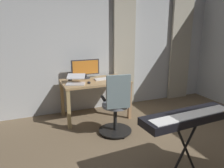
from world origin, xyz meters
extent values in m
cube|color=silver|center=(0.00, -2.73, 1.36)|extent=(5.41, 0.10, 2.72)
cube|color=#BCB59F|center=(-1.99, -2.62, 1.27)|extent=(0.55, 0.06, 2.54)
cube|color=#BCB59F|center=(-0.50, -2.62, 1.27)|extent=(0.49, 0.06, 2.54)
cube|color=tan|center=(0.31, -2.21, 0.73)|extent=(1.26, 0.73, 0.04)
cube|color=tan|center=(-0.28, -1.89, 0.35)|extent=(0.06, 0.06, 0.71)
cube|color=tan|center=(0.90, -1.89, 0.35)|extent=(0.06, 0.06, 0.71)
cube|color=tan|center=(-0.28, -2.54, 0.35)|extent=(0.06, 0.06, 0.71)
cube|color=tan|center=(0.90, -2.54, 0.35)|extent=(0.06, 0.06, 0.71)
cylinder|color=black|center=(0.21, -1.44, 0.04)|extent=(0.56, 0.56, 0.02)
sphere|color=black|center=(-0.05, -1.40, 0.03)|extent=(0.05, 0.05, 0.05)
sphere|color=black|center=(0.09, -1.67, 0.03)|extent=(0.05, 0.05, 0.05)
sphere|color=black|center=(0.39, -1.62, 0.03)|extent=(0.05, 0.05, 0.05)
sphere|color=black|center=(0.44, -1.32, 0.03)|extent=(0.05, 0.05, 0.05)
sphere|color=black|center=(0.17, -1.19, 0.03)|extent=(0.05, 0.05, 0.05)
cylinder|color=black|center=(0.21, -1.44, 0.25)|extent=(0.06, 0.06, 0.43)
cylinder|color=gray|center=(0.21, -1.44, 0.49)|extent=(0.50, 0.50, 0.05)
cube|color=gray|center=(0.24, -1.24, 0.78)|extent=(0.38, 0.11, 0.53)
cube|color=black|center=(0.41, -1.47, 0.63)|extent=(0.08, 0.24, 0.03)
cube|color=black|center=(0.01, -1.41, 0.63)|extent=(0.08, 0.24, 0.03)
cylinder|color=#333338|center=(0.42, -2.46, 0.75)|extent=(0.18, 0.18, 0.01)
cylinder|color=#333338|center=(0.42, -2.46, 0.79)|extent=(0.04, 0.04, 0.06)
cube|color=#333338|center=(0.42, -2.46, 0.97)|extent=(0.56, 0.03, 0.30)
cube|color=orange|center=(0.42, -2.45, 0.97)|extent=(0.52, 0.01, 0.27)
cube|color=white|center=(0.09, -2.23, 0.76)|extent=(0.43, 0.15, 0.02)
cube|color=silver|center=(0.72, -2.08, 0.76)|extent=(0.38, 0.31, 0.02)
cube|color=silver|center=(0.68, -2.18, 0.87)|extent=(0.38, 0.31, 0.07)
ellipsoid|color=#232328|center=(0.48, -2.05, 0.76)|extent=(0.06, 0.10, 0.04)
cube|color=#232328|center=(0.73, -2.45, 0.75)|extent=(0.10, 0.16, 0.01)
cube|color=#232328|center=(-0.14, -1.98, 0.75)|extent=(0.12, 0.16, 0.01)
cylinder|color=black|center=(-0.16, -0.14, 0.35)|extent=(0.40, 0.06, 0.71)
cylinder|color=black|center=(-0.16, -0.14, 0.35)|extent=(0.40, 0.06, 0.71)
cube|color=black|center=(-0.16, -0.14, 0.75)|extent=(1.19, 0.39, 0.09)
cube|color=white|center=(-0.16, -0.08, 0.80)|extent=(1.09, 0.24, 0.01)
camera|label=1|loc=(1.55, 1.72, 1.78)|focal=35.45mm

